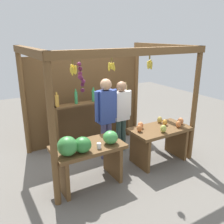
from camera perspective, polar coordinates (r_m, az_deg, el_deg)
name	(u,v)px	position (r m, az deg, el deg)	size (l,w,h in m)	color
ground_plane	(107,155)	(5.18, -1.09, -10.09)	(12.00, 12.00, 0.00)	slate
market_stall	(97,90)	(5.06, -3.58, 5.20)	(2.91, 2.02, 2.24)	brown
fruit_counter_left	(86,152)	(3.94, -6.14, -9.32)	(1.18, 0.67, 1.00)	brown
fruit_counter_right	(160,136)	(4.84, 11.16, -5.63)	(1.17, 0.64, 0.85)	brown
bottle_shelf_unit	(94,110)	(5.49, -4.30, 0.38)	(1.86, 0.22, 1.35)	brown
vendor_man	(106,112)	(4.69, -1.42, -0.02)	(0.48, 0.22, 1.64)	#4E4A74
vendor_woman	(121,111)	(5.03, 2.20, 0.31)	(0.48, 0.21, 1.53)	#30473F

